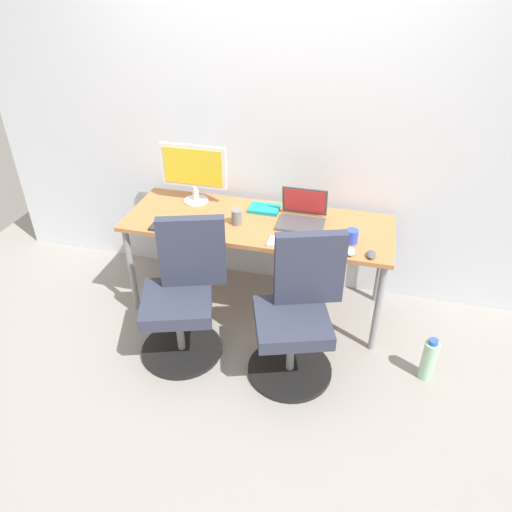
# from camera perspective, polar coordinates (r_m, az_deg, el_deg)

# --- Properties ---
(ground_plane) EXTENTS (5.28, 5.28, 0.00)m
(ground_plane) POSITION_cam_1_polar(r_m,az_deg,el_deg) (3.75, 0.19, -5.58)
(ground_plane) COLOR gray
(back_wall) EXTENTS (4.40, 0.04, 2.60)m
(back_wall) POSITION_cam_1_polar(r_m,az_deg,el_deg) (3.48, 1.93, 15.63)
(back_wall) COLOR silver
(back_wall) RESTS_ON ground
(desk) EXTENTS (1.84, 0.65, 0.72)m
(desk) POSITION_cam_1_polar(r_m,az_deg,el_deg) (3.38, 0.21, 3.14)
(desk) COLOR #B77542
(desk) RESTS_ON ground
(office_chair_left) EXTENTS (0.56, 0.56, 0.94)m
(office_chair_left) POSITION_cam_1_polar(r_m,az_deg,el_deg) (3.16, -8.50, -4.71)
(office_chair_left) COLOR black
(office_chair_left) RESTS_ON ground
(office_chair_right) EXTENTS (0.56, 0.56, 0.94)m
(office_chair_right) POSITION_cam_1_polar(r_m,az_deg,el_deg) (3.00, 4.86, -6.92)
(office_chair_right) COLOR black
(office_chair_right) RESTS_ON ground
(water_bottle_on_floor) EXTENTS (0.09, 0.09, 0.31)m
(water_bottle_on_floor) POSITION_cam_1_polar(r_m,az_deg,el_deg) (3.28, 19.54, -11.34)
(water_bottle_on_floor) COLOR #A5D8B2
(water_bottle_on_floor) RESTS_ON ground
(desktop_monitor) EXTENTS (0.48, 0.18, 0.43)m
(desktop_monitor) POSITION_cam_1_polar(r_m,az_deg,el_deg) (3.54, -7.29, 9.97)
(desktop_monitor) COLOR silver
(desktop_monitor) RESTS_ON desk
(open_laptop) EXTENTS (0.31, 0.27, 0.22)m
(open_laptop) POSITION_cam_1_polar(r_m,az_deg,el_deg) (3.33, 5.43, 4.82)
(open_laptop) COLOR #4C4C51
(open_laptop) RESTS_ON desk
(keyboard_by_monitor) EXTENTS (0.34, 0.12, 0.02)m
(keyboard_by_monitor) POSITION_cam_1_polar(r_m,az_deg,el_deg) (3.29, -9.42, 3.21)
(keyboard_by_monitor) COLOR #2D2D2D
(keyboard_by_monitor) RESTS_ON desk
(keyboard_by_laptop) EXTENTS (0.34, 0.12, 0.02)m
(keyboard_by_laptop) POSITION_cam_1_polar(r_m,az_deg,el_deg) (3.09, 4.53, 1.38)
(keyboard_by_laptop) COLOR silver
(keyboard_by_laptop) RESTS_ON desk
(mouse_by_monitor) EXTENTS (0.06, 0.10, 0.03)m
(mouse_by_monitor) POSITION_cam_1_polar(r_m,az_deg,el_deg) (3.05, 10.99, 0.51)
(mouse_by_monitor) COLOR #B7B7B7
(mouse_by_monitor) RESTS_ON desk
(mouse_by_laptop) EXTENTS (0.06, 0.10, 0.03)m
(mouse_by_laptop) POSITION_cam_1_polar(r_m,az_deg,el_deg) (3.05, 13.31, 0.20)
(mouse_by_laptop) COLOR #515156
(mouse_by_laptop) RESTS_ON desk
(coffee_mug) EXTENTS (0.08, 0.08, 0.09)m
(coffee_mug) POSITION_cam_1_polar(r_m,az_deg,el_deg) (3.15, 11.14, 2.27)
(coffee_mug) COLOR blue
(coffee_mug) RESTS_ON desk
(pen_cup) EXTENTS (0.07, 0.07, 0.10)m
(pen_cup) POSITION_cam_1_polar(r_m,az_deg,el_deg) (3.30, -2.28, 4.56)
(pen_cup) COLOR slate
(pen_cup) RESTS_ON desk
(notebook) EXTENTS (0.21, 0.15, 0.03)m
(notebook) POSITION_cam_1_polar(r_m,az_deg,el_deg) (3.49, 0.99, 5.54)
(notebook) COLOR teal
(notebook) RESTS_ON desk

